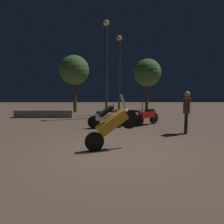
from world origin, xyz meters
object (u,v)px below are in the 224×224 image
motorcycle_red_parked_left (147,116)px  person_rider_beside (187,108)px  motorcycle_orange_foreground (112,125)px  motorcycle_white_parked_right (106,118)px  streetlamp_near (119,65)px  streetlamp_far (106,58)px

motorcycle_red_parked_left → person_rider_beside: 2.39m
motorcycle_orange_foreground → motorcycle_white_parked_right: motorcycle_orange_foreground is taller
person_rider_beside → streetlamp_near: bearing=134.4°
streetlamp_near → motorcycle_orange_foreground: bearing=-93.6°
motorcycle_orange_foreground → streetlamp_near: streetlamp_near is taller
streetlamp_near → streetlamp_far: bearing=-117.2°
person_rider_beside → streetlamp_far: 6.18m
motorcycle_red_parked_left → streetlamp_far: size_ratio=0.23×
motorcycle_orange_foreground → motorcycle_white_parked_right: size_ratio=0.99×
motorcycle_white_parked_right → streetlamp_near: 5.82m
person_rider_beside → streetlamp_near: streetlamp_near is taller
person_rider_beside → streetlamp_near: (-2.42, 6.22, 2.30)m
motorcycle_white_parked_right → motorcycle_red_parked_left: bearing=11.8°
motorcycle_orange_foreground → streetlamp_near: (0.53, 8.34, 2.56)m
streetlamp_near → streetlamp_far: streetlamp_far is taller
motorcycle_orange_foreground → motorcycle_red_parked_left: (1.72, 4.09, -0.31)m
motorcycle_white_parked_right → person_rider_beside: size_ratio=0.98×
motorcycle_red_parked_left → streetlamp_far: (-2.03, 2.62, 3.14)m
motorcycle_red_parked_left → motorcycle_white_parked_right: 2.12m
motorcycle_white_parked_right → person_rider_beside: person_rider_beside is taller
streetlamp_near → motorcycle_red_parked_left: bearing=-74.3°
motorcycle_white_parked_right → streetlamp_near: bearing=72.1°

